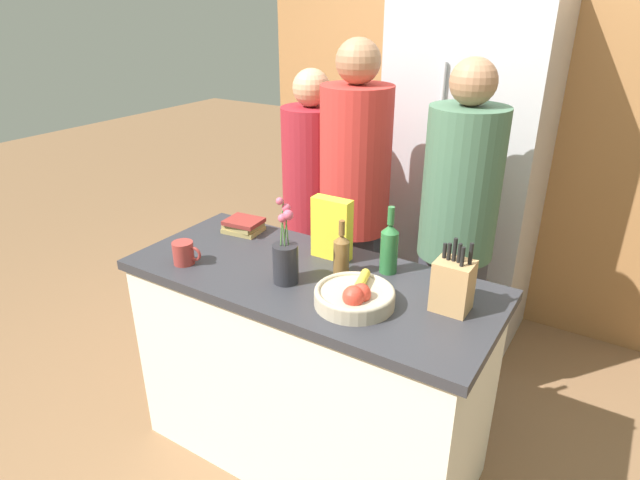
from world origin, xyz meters
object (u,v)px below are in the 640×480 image
bottle_vinegar (389,247)px  person_in_blue (354,202)px  fruit_bowl (355,296)px  coffee_mug (184,253)px  flower_vase (286,259)px  book_stack (243,225)px  cereal_box (332,229)px  bottle_oil (341,254)px  knife_block (453,285)px  person_at_sink (312,203)px  refrigerator (464,175)px  person_in_red_tee (457,227)px

bottle_vinegar → person_in_blue: size_ratio=0.16×
fruit_bowl → coffee_mug: fruit_bowl is taller
flower_vase → bottle_vinegar: size_ratio=1.23×
flower_vase → book_stack: flower_vase is taller
cereal_box → book_stack: (-0.49, 0.01, -0.10)m
fruit_bowl → cereal_box: size_ratio=1.10×
flower_vase → bottle_oil: (0.15, 0.16, -0.01)m
knife_block → book_stack: knife_block is taller
fruit_bowl → person_at_sink: size_ratio=0.18×
refrigerator → bottle_vinegar: (0.09, -1.18, 0.03)m
person_at_sink → book_stack: bearing=-83.1°
fruit_bowl → bottle_oil: 0.24m
coffee_mug → bottle_oil: size_ratio=0.53×
knife_block → coffee_mug: bearing=-167.0°
refrigerator → knife_block: refrigerator is taller
bottle_vinegar → person_at_sink: bearing=143.4°
person_at_sink → person_in_blue: person_in_blue is taller
refrigerator → coffee_mug: (-0.65, -1.56, -0.03)m
cereal_box → book_stack: size_ratio=1.41×
knife_block → person_at_sink: person_at_sink is taller
book_stack → person_at_sink: (0.05, 0.51, -0.04)m
flower_vase → person_in_red_tee: person_in_red_tee is taller
person_at_sink → fruit_bowl: bearing=-36.8°
flower_vase → fruit_bowl: bearing=-2.4°
refrigerator → fruit_bowl: refrigerator is taller
bottle_oil → person_in_blue: 0.63m
bottle_vinegar → book_stack: bearing=179.6°
fruit_bowl → book_stack: 0.82m
person_at_sink → person_in_blue: bearing=-0.4°
coffee_mug → book_stack: coffee_mug is taller
person_in_red_tee → cereal_box: bearing=-109.3°
coffee_mug → person_in_blue: (0.33, 0.83, 0.03)m
knife_block → person_in_blue: person_in_blue is taller
cereal_box → bottle_oil: cereal_box is taller
fruit_bowl → bottle_oil: size_ratio=1.25×
flower_vase → book_stack: (-0.45, 0.29, -0.07)m
fruit_bowl → bottle_vinegar: bottle_vinegar is taller
flower_vase → knife_block: bearing=13.5°
cereal_box → bottle_oil: 0.16m
book_stack → person_in_red_tee: 0.99m
bottle_oil → fruit_bowl: bearing=-48.0°
person_at_sink → person_in_red_tee: (0.81, -0.02, 0.05)m
knife_block → person_at_sink: bearing=146.9°
coffee_mug → person_in_red_tee: (0.85, 0.88, -0.01)m
cereal_box → bottle_vinegar: size_ratio=0.94×
fruit_bowl → person_in_red_tee: size_ratio=0.17×
refrigerator → bottle_vinegar: size_ratio=7.17×
flower_vase → bottle_vinegar: flower_vase is taller
knife_block → person_in_red_tee: 0.67m
refrigerator → bottle_vinegar: refrigerator is taller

